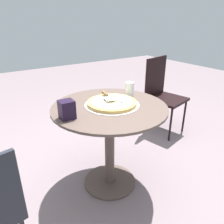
{
  "coord_description": "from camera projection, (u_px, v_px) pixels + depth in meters",
  "views": [
    {
      "loc": [
        -1.29,
        0.85,
        1.36
      ],
      "look_at": [
        0.01,
        -0.03,
        0.67
      ],
      "focal_mm": 35.1,
      "sensor_mm": 36.0,
      "label": 1
    }
  ],
  "objects": [
    {
      "name": "pizza_on_tray",
      "position": [
        112.0,
        103.0,
        1.68
      ],
      "size": [
        0.42,
        0.42,
        0.04
      ],
      "color": "silver",
      "rests_on": "patio_table"
    },
    {
      "name": "ground_plane",
      "position": [
        110.0,
        182.0,
        1.96
      ],
      "size": [
        10.0,
        10.0,
        0.0
      ],
      "primitive_type": "plane",
      "color": "slate"
    },
    {
      "name": "patio_table",
      "position": [
        110.0,
        129.0,
        1.74
      ],
      "size": [
        0.89,
        0.89,
        0.73
      ],
      "color": "brown",
      "rests_on": "ground"
    },
    {
      "name": "patio_chair_near",
      "position": [
        162.0,
        91.0,
        2.68
      ],
      "size": [
        0.48,
        0.48,
        0.92
      ],
      "color": "black",
      "rests_on": "ground"
    },
    {
      "name": "drinking_cup",
      "position": [
        130.0,
        89.0,
        1.86
      ],
      "size": [
        0.07,
        0.07,
        0.12
      ],
      "primitive_type": "cylinder",
      "color": "silver",
      "rests_on": "patio_table"
    },
    {
      "name": "napkin_dispenser",
      "position": [
        67.0,
        110.0,
        1.44
      ],
      "size": [
        0.09,
        0.1,
        0.13
      ],
      "primitive_type": "cube",
      "rotation": [
        0.0,
        0.0,
        4.69
      ],
      "color": "black",
      "rests_on": "patio_table"
    },
    {
      "name": "pizza_server",
      "position": [
        107.0,
        96.0,
        1.72
      ],
      "size": [
        0.22,
        0.1,
        0.02
      ],
      "color": "silver",
      "rests_on": "pizza_on_tray"
    }
  ]
}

